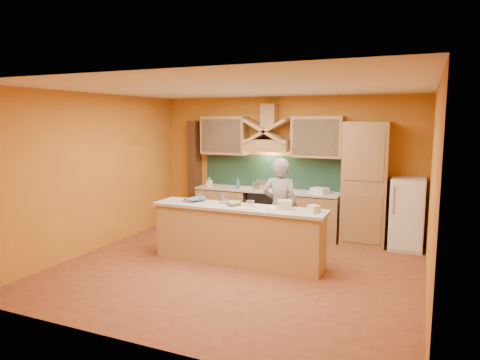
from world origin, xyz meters
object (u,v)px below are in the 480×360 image
at_px(mixing_bowl, 234,203).
at_px(person, 280,208).
at_px(fridge, 407,214).
at_px(stove, 266,212).
at_px(kitchen_scale, 250,205).

bearing_deg(mixing_bowl, person, 42.25).
bearing_deg(mixing_bowl, fridge, 36.05).
height_order(stove, mixing_bowl, mixing_bowl).
relative_size(person, kitchen_scale, 15.79).
xyz_separation_m(stove, person, (0.73, -1.32, 0.40)).
bearing_deg(kitchen_scale, person, 50.15).
xyz_separation_m(fridge, mixing_bowl, (-2.58, -1.88, 0.33)).
height_order(kitchen_scale, mixing_bowl, kitchen_scale).
distance_m(stove, kitchen_scale, 2.06).
bearing_deg(kitchen_scale, fridge, 26.71).
distance_m(stove, person, 1.56).
bearing_deg(fridge, person, -146.09).
relative_size(stove, mixing_bowl, 3.44).
bearing_deg(stove, mixing_bowl, -86.31).
xyz_separation_m(person, kitchen_scale, (-0.30, -0.61, 0.14)).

